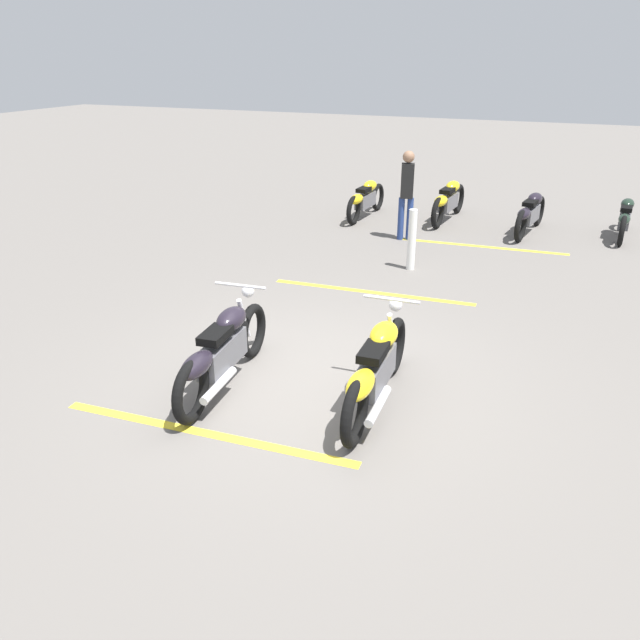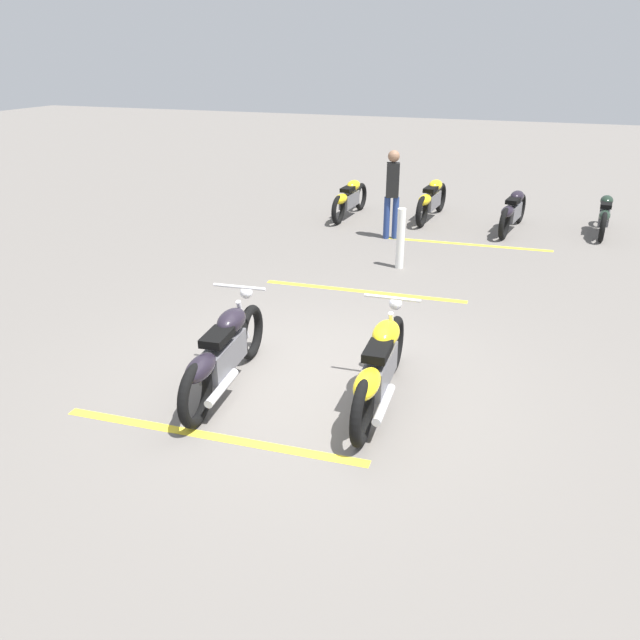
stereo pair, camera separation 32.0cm
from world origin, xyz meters
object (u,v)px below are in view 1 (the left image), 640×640
motorcycle_dark_foreground (222,350)px  motorcycle_row_left (530,213)px  motorcycle_row_far_left (625,218)px  motorcycle_row_center (448,201)px  bollard_post (412,240)px  motorcycle_bright_foreground (376,368)px  bystander_near_row (407,191)px  motorcycle_row_right (365,199)px

motorcycle_dark_foreground → motorcycle_row_left: size_ratio=1.06×
motorcycle_dark_foreground → motorcycle_row_far_left: 9.38m
motorcycle_row_far_left → motorcycle_row_center: size_ratio=0.89×
motorcycle_row_left → bollard_post: bollard_post is taller
motorcycle_bright_foreground → bystander_near_row: bearing=10.5°
motorcycle_bright_foreground → motorcycle_row_center: motorcycle_bright_foreground is taller
motorcycle_row_center → bollard_post: bollard_post is taller
motorcycle_dark_foreground → motorcycle_row_right: 7.99m
motorcycle_row_right → bollard_post: bollard_post is taller
motorcycle_bright_foreground → motorcycle_row_right: 8.14m
motorcycle_dark_foreground → motorcycle_row_left: (7.92, -2.49, -0.03)m
motorcycle_bright_foreground → motorcycle_row_far_left: (8.10, -2.58, -0.06)m
motorcycle_row_left → motorcycle_row_right: motorcycle_row_left is taller
motorcycle_dark_foreground → motorcycle_row_center: bearing=-10.1°
bollard_post → motorcycle_row_far_left: bearing=-44.1°
motorcycle_row_right → bollard_post: size_ratio=2.00×
motorcycle_bright_foreground → motorcycle_row_left: 7.71m
motorcycle_row_right → bystander_near_row: size_ratio=1.21×
motorcycle_dark_foreground → motorcycle_row_center: 8.37m
motorcycle_dark_foreground → motorcycle_row_left: motorcycle_dark_foreground is taller
motorcycle_bright_foreground → motorcycle_row_center: 8.14m
motorcycle_bright_foreground → bystander_near_row: size_ratio=1.29×
motorcycle_bright_foreground → motorcycle_row_left: bearing=-8.3°
motorcycle_row_far_left → bystander_near_row: (-1.79, 4.01, 0.56)m
motorcycle_row_far_left → motorcycle_row_left: motorcycle_row_left is taller
motorcycle_row_left → motorcycle_row_far_left: bearing=-67.9°
motorcycle_row_center → motorcycle_row_right: bearing=108.1°
motorcycle_row_left → motorcycle_row_center: size_ratio=0.95×
bystander_near_row → bollard_post: (-1.74, -0.59, -0.45)m
motorcycle_row_left → motorcycle_dark_foreground: bearing=171.0°
bystander_near_row → motorcycle_row_left: bearing=-73.8°
motorcycle_row_left → bollard_post: (-3.10, 1.65, 0.09)m
motorcycle_row_right → bollard_post: bearing=-145.6°
motorcycle_row_left → bollard_post: 3.51m
motorcycle_row_left → bollard_post: size_ratio=2.02×
motorcycle_row_center → bollard_post: bearing=-173.2°
motorcycle_dark_foreground → bollard_post: size_ratio=2.14×
motorcycle_dark_foreground → motorcycle_row_far_left: (8.35, -4.27, -0.06)m
motorcycle_row_far_left → motorcycle_row_right: (-0.43, 5.30, 0.02)m
bystander_near_row → bollard_post: size_ratio=1.66×
motorcycle_row_far_left → motorcycle_row_center: 3.54m
motorcycle_bright_foreground → bollard_post: size_ratio=2.14×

